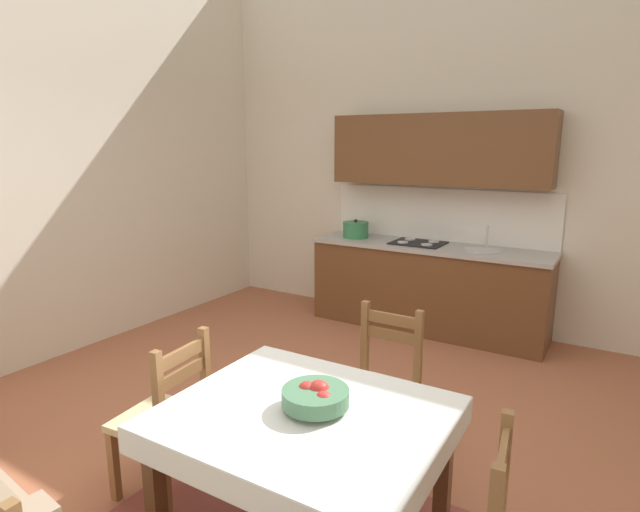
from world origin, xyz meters
name	(u,v)px	position (x,y,z in m)	size (l,w,h in m)	color
ground_plane	(307,446)	(0.00, 0.00, -0.05)	(5.97, 6.03, 0.10)	#A86042
wall_back	(453,129)	(0.00, 2.78, 2.06)	(5.97, 0.12, 4.11)	silver
wall_left	(34,126)	(-2.74, 0.00, 2.06)	(0.12, 6.03, 4.11)	silver
kitchen_cabinetry	(430,248)	(-0.07, 2.44, 0.86)	(2.42, 0.63, 2.20)	brown
dining_table	(305,438)	(0.53, -0.82, 0.62)	(1.22, 1.04, 0.75)	#56331C
dining_chair_kitchen_side	(381,388)	(0.47, 0.12, 0.44)	(0.42, 0.42, 0.93)	#D1BC89
dining_chair_tv_side	(166,419)	(-0.37, -0.83, 0.44)	(0.46, 0.46, 0.93)	#D1BC89
fruit_bowl	(316,397)	(0.56, -0.78, 0.81)	(0.30, 0.30, 0.12)	#4C7F5B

